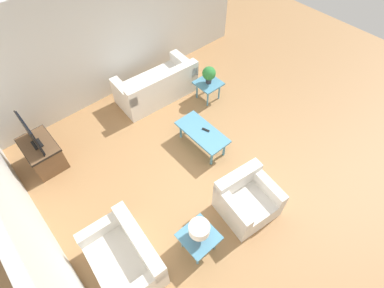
% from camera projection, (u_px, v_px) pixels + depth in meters
% --- Properties ---
extents(ground_plane, '(14.00, 14.00, 0.00)m').
position_uv_depth(ground_plane, '(204.00, 161.00, 6.10)').
color(ground_plane, '#A87A4C').
extents(wall_back, '(7.20, 0.12, 2.70)m').
position_uv_depth(wall_back, '(30.00, 229.00, 3.78)').
color(wall_back, silver).
rests_on(wall_back, ground_plane).
extents(wall_right, '(0.12, 7.20, 2.70)m').
position_uv_depth(wall_right, '(110.00, 38.00, 6.48)').
color(wall_right, silver).
rests_on(wall_right, ground_plane).
extents(sofa, '(0.99, 1.91, 0.82)m').
position_uv_depth(sofa, '(157.00, 87.00, 7.06)').
color(sofa, white).
rests_on(sofa, ground_plane).
extents(armchair, '(0.96, 1.00, 0.78)m').
position_uv_depth(armchair, '(246.00, 199.00, 5.20)').
color(armchair, silver).
rests_on(armchair, ground_plane).
extents(loveseat, '(1.33, 0.96, 0.78)m').
position_uv_depth(loveseat, '(126.00, 258.00, 4.58)').
color(loveseat, silver).
rests_on(loveseat, ground_plane).
extents(coffee_table, '(1.13, 0.53, 0.45)m').
position_uv_depth(coffee_table, '(202.00, 133.00, 6.04)').
color(coffee_table, teal).
rests_on(coffee_table, ground_plane).
extents(side_table_plant, '(0.55, 0.55, 0.47)m').
position_uv_depth(side_table_plant, '(208.00, 85.00, 6.96)').
color(side_table_plant, teal).
rests_on(side_table_plant, ground_plane).
extents(side_table_lamp, '(0.55, 0.55, 0.47)m').
position_uv_depth(side_table_lamp, '(199.00, 238.00, 4.68)').
color(side_table_lamp, teal).
rests_on(side_table_lamp, ground_plane).
extents(tv_stand_chest, '(0.84, 0.58, 0.58)m').
position_uv_depth(tv_stand_chest, '(43.00, 153.00, 5.84)').
color(tv_stand_chest, brown).
rests_on(tv_stand_chest, ground_plane).
extents(television, '(0.74, 0.16, 0.62)m').
position_uv_depth(television, '(30.00, 134.00, 5.39)').
color(television, black).
rests_on(television, tv_stand_chest).
extents(potted_plant, '(0.31, 0.31, 0.42)m').
position_uv_depth(potted_plant, '(209.00, 74.00, 6.72)').
color(potted_plant, '#333338').
rests_on(potted_plant, side_table_plant).
extents(table_lamp, '(0.32, 0.32, 0.36)m').
position_uv_depth(table_lamp, '(199.00, 230.00, 4.44)').
color(table_lamp, red).
rests_on(table_lamp, side_table_lamp).
extents(remote_control, '(0.16, 0.09, 0.02)m').
position_uv_depth(remote_control, '(206.00, 130.00, 6.02)').
color(remote_control, black).
rests_on(remote_control, coffee_table).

